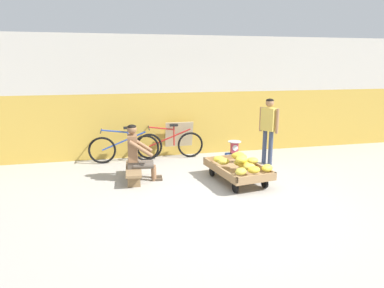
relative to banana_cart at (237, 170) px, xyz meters
name	(u,v)px	position (x,y,z in m)	size (l,w,h in m)	color
ground_plane	(227,203)	(-0.53, -0.96, -0.24)	(80.00, 80.00, 0.00)	#A39E93
back_wall	(185,96)	(-0.53, 2.44, 1.24)	(16.00, 0.30, 2.97)	gold
banana_cart	(237,170)	(0.00, 0.00, 0.00)	(1.04, 1.55, 0.36)	#99754C
banana_pile	(242,162)	(0.02, -0.17, 0.22)	(0.98, 1.31, 0.26)	gold
low_bench	(134,171)	(-1.99, 0.56, -0.04)	(0.36, 1.11, 0.27)	olive
vendor_seated	(137,153)	(-1.91, 0.56, 0.33)	(0.70, 0.51, 1.14)	brown
plastic_crate	(234,160)	(0.29, 0.99, -0.09)	(0.36, 0.28, 0.30)	#234CA8
weighing_scale	(234,147)	(0.29, 0.99, 0.21)	(0.30, 0.30, 0.29)	#28282D
bicycle_near_left	(124,148)	(-2.12, 1.91, 0.11)	(1.66, 0.48, 0.86)	black
bicycle_far_left	(170,144)	(-1.01, 2.02, 0.11)	(1.66, 0.48, 0.86)	black
sign_board	(179,139)	(-0.74, 2.25, 0.20)	(0.70, 0.24, 0.88)	#C6B289
customer_adult	(269,124)	(1.12, 1.01, 0.71)	(0.34, 0.42, 1.53)	#38425B
shopping_bag	(241,166)	(0.31, 0.60, -0.12)	(0.18, 0.12, 0.24)	silver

